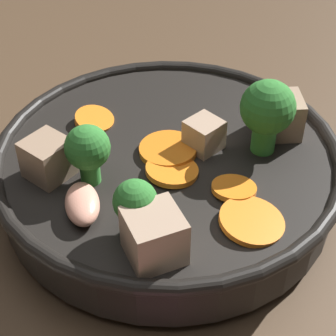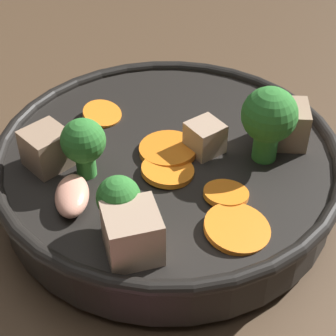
# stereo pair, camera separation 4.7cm
# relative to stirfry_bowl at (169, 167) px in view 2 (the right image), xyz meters

# --- Properties ---
(ground_plane) EXTENTS (3.00, 3.00, 0.00)m
(ground_plane) POSITION_rel_stirfry_bowl_xyz_m (0.00, 0.00, -0.04)
(ground_plane) COLOR #4C3826
(stirfry_bowl) EXTENTS (0.29, 0.29, 0.12)m
(stirfry_bowl) POSITION_rel_stirfry_bowl_xyz_m (0.00, 0.00, 0.00)
(stirfry_bowl) COLOR black
(stirfry_bowl) RESTS_ON ground_plane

